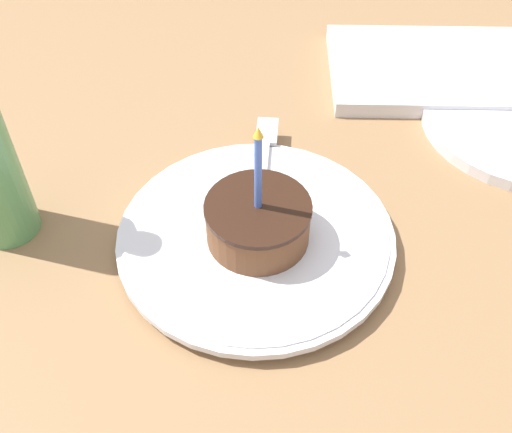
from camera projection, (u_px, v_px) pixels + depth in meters
name	position (u px, v px, depth m)	size (l,w,h in m)	color
ground_plane	(265.00, 245.00, 0.61)	(2.40, 2.40, 0.04)	olive
plate	(256.00, 237.00, 0.58)	(0.27, 0.27, 0.02)	silver
cake_slice	(258.00, 221.00, 0.55)	(0.10, 0.10, 0.13)	brown
fork	(262.00, 167.00, 0.64)	(0.03, 0.19, 0.00)	silver
marble_board	(447.00, 69.00, 0.78)	(0.30, 0.19, 0.02)	silver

